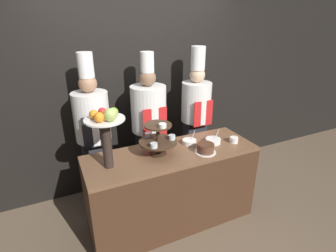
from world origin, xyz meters
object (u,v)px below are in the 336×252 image
Objects in this scene: fruit_pedestal at (106,128)px; chef_center_left at (149,123)px; tiered_stand at (158,138)px; chef_center_right at (196,114)px; serving_bowl_near at (213,141)px; cup_white at (234,140)px; chef_left at (93,131)px; cake_round at (205,148)px; serving_bowl_far at (189,142)px.

chef_center_left is at bearing 44.84° from fruit_pedestal.
chef_center_right is (0.78, 0.60, -0.07)m from tiered_stand.
serving_bowl_near is at bearing -1.05° from tiered_stand.
cup_white is at bearing -43.72° from chef_center_left.
fruit_pedestal is at bearing -87.91° from chef_left.
cup_white is at bearing -83.56° from chef_center_right.
tiered_stand is 0.88m from cup_white.
chef_center_right is (-0.08, 0.70, 0.08)m from cup_white.
chef_left is at bearing 141.99° from cake_round.
chef_center_left reaches higher than cup_white.
chef_left reaches higher than cup_white.
cup_white is 0.55× the size of serving_bowl_near.
chef_center_left is at bearing 130.20° from serving_bowl_near.
chef_left reaches higher than serving_bowl_far.
tiered_stand is 2.29× the size of serving_bowl_near.
cake_round is 0.25m from serving_bowl_near.
cup_white is 0.05× the size of chef_center_right.
chef_center_left is at bearing 112.62° from cake_round.
cake_round is 0.84m from chef_center_right.
chef_left is (-0.93, 0.52, 0.09)m from serving_bowl_far.
serving_bowl_far is at bearing -126.38° from chef_center_right.
serving_bowl_far is at bearing 160.44° from serving_bowl_near.
fruit_pedestal is at bearing -173.01° from serving_bowl_far.
chef_left reaches higher than cake_round.
tiered_stand is 0.80m from chef_left.
fruit_pedestal reaches higher than cup_white.
tiered_stand is 0.50m from cake_round.
tiered_stand reaches higher than cake_round.
chef_left is at bearing 180.00° from chef_center_left.
chef_center_right is (0.33, 0.76, 0.07)m from cake_round.
fruit_pedestal is 0.98m from serving_bowl_far.
chef_left is at bearing 131.33° from tiered_stand.
cake_round is (0.95, -0.13, -0.35)m from fruit_pedestal.
chef_center_left is 0.65m from chef_center_right.
tiered_stand reaches higher than serving_bowl_far.
serving_bowl_near is 0.09× the size of chef_center_left.
tiered_stand is at bearing 3.89° from fruit_pedestal.
chef_left is (-0.98, 0.76, 0.07)m from cake_round.
tiered_stand is 0.55m from fruit_pedestal.
chef_left is at bearing 92.09° from fruit_pedestal.
cup_white is at bearing -2.75° from fruit_pedestal.
fruit_pedestal is 0.32× the size of chef_center_left.
serving_bowl_near is at bearing -102.54° from chef_center_right.
fruit_pedestal reaches higher than tiered_stand.
cup_white is 0.71m from chef_center_right.
chef_center_right is at bearing 66.43° from cake_round.
cake_round is (0.45, -0.17, -0.13)m from tiered_stand.
cake_round reaches higher than cup_white.
tiered_stand is 0.44m from serving_bowl_far.
chef_center_left reaches higher than tiered_stand.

